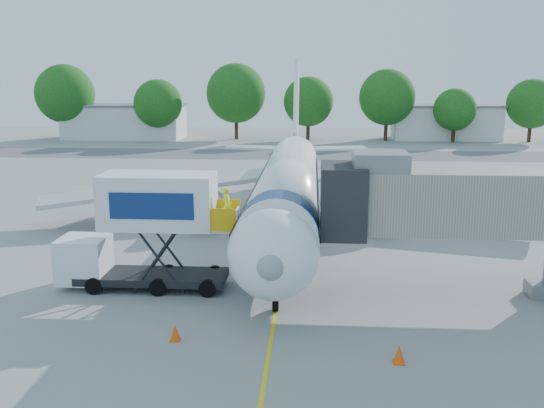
# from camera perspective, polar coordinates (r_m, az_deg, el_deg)

# --- Properties ---
(ground) EXTENTS (160.00, 160.00, 0.00)m
(ground) POSITION_cam_1_polar(r_m,az_deg,el_deg) (35.43, 1.27, -4.21)
(ground) COLOR #989895
(ground) RESTS_ON ground
(guidance_line) EXTENTS (0.15, 70.00, 0.01)m
(guidance_line) POSITION_cam_1_polar(r_m,az_deg,el_deg) (35.43, 1.27, -4.20)
(guidance_line) COLOR yellow
(guidance_line) RESTS_ON ground
(taxiway_strip) EXTENTS (120.00, 10.00, 0.01)m
(taxiway_strip) POSITION_cam_1_polar(r_m,az_deg,el_deg) (76.63, 2.69, 4.67)
(taxiway_strip) COLOR #59595B
(taxiway_strip) RESTS_ON ground
(aircraft) EXTENTS (34.17, 37.73, 11.35)m
(aircraft) POSITION_cam_1_polar(r_m,az_deg,el_deg) (38.76, 1.57, 1.69)
(aircraft) COLOR white
(aircraft) RESTS_ON ground
(jet_bridge) EXTENTS (13.90, 3.20, 6.60)m
(jet_bridge) POSITION_cam_1_polar(r_m,az_deg,el_deg) (28.31, 17.04, 0.12)
(jet_bridge) COLOR #A79E8E
(jet_bridge) RESTS_ON ground
(catering_hiloader) EXTENTS (8.50, 2.44, 5.50)m
(catering_hiloader) POSITION_cam_1_polar(r_m,az_deg,el_deg) (28.96, -11.83, -2.55)
(catering_hiloader) COLOR black
(catering_hiloader) RESTS_ON ground
(ground_tug) EXTENTS (3.92, 2.66, 1.43)m
(ground_tug) POSITION_cam_1_polar(r_m,az_deg,el_deg) (20.56, -0.13, -14.53)
(ground_tug) COLOR white
(ground_tug) RESTS_ON ground
(safety_cone_a) EXTENTS (0.44, 0.44, 0.70)m
(safety_cone_a) POSITION_cam_1_polar(r_m,az_deg,el_deg) (22.37, 11.87, -13.69)
(safety_cone_a) COLOR #EF4F0C
(safety_cone_a) RESTS_ON ground
(safety_cone_b) EXTENTS (0.42, 0.42, 0.67)m
(safety_cone_b) POSITION_cam_1_polar(r_m,az_deg,el_deg) (23.91, -9.11, -11.86)
(safety_cone_b) COLOR #EF4F0C
(safety_cone_b) RESTS_ON ground
(outbuilding_left) EXTENTS (18.40, 8.40, 5.30)m
(outbuilding_left) POSITION_cam_1_polar(r_m,az_deg,el_deg) (98.75, -13.69, 7.57)
(outbuilding_left) COLOR silver
(outbuilding_left) RESTS_ON ground
(outbuilding_right) EXTENTS (16.40, 7.40, 5.30)m
(outbuilding_right) POSITION_cam_1_polar(r_m,az_deg,el_deg) (98.40, 15.98, 7.44)
(outbuilding_right) COLOR silver
(outbuilding_right) RESTS_ON ground
(tree_a) EXTENTS (8.97, 8.97, 11.44)m
(tree_a) POSITION_cam_1_polar(r_m,az_deg,el_deg) (99.44, -18.91, 9.77)
(tree_a) COLOR #382314
(tree_a) RESTS_ON ground
(tree_b) EXTENTS (7.22, 7.22, 9.21)m
(tree_b) POSITION_cam_1_polar(r_m,az_deg,el_deg) (93.65, -10.69, 9.27)
(tree_b) COLOR #382314
(tree_b) RESTS_ON ground
(tree_c) EXTENTS (9.08, 9.08, 11.58)m
(tree_c) POSITION_cam_1_polar(r_m,az_deg,el_deg) (94.59, -3.41, 10.36)
(tree_c) COLOR #382314
(tree_c) RESTS_ON ground
(tree_d) EXTENTS (7.53, 7.53, 9.61)m
(tree_d) POSITION_cam_1_polar(r_m,az_deg,el_deg) (93.34, 3.44, 9.59)
(tree_d) COLOR #382314
(tree_d) RESTS_ON ground
(tree_e) EXTENTS (8.41, 8.41, 10.73)m
(tree_e) POSITION_cam_1_polar(r_m,az_deg,el_deg) (94.09, 10.78, 9.84)
(tree_e) COLOR #382314
(tree_e) RESTS_ON ground
(tree_f) EXTENTS (6.22, 6.22, 7.93)m
(tree_f) POSITION_cam_1_polar(r_m,az_deg,el_deg) (94.15, 16.82, 8.50)
(tree_f) COLOR #382314
(tree_f) RESTS_ON ground
(tree_g) EXTENTS (7.29, 7.29, 9.29)m
(tree_g) POSITION_cam_1_polar(r_m,az_deg,el_deg) (98.38, 23.27, 8.66)
(tree_g) COLOR #382314
(tree_g) RESTS_ON ground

